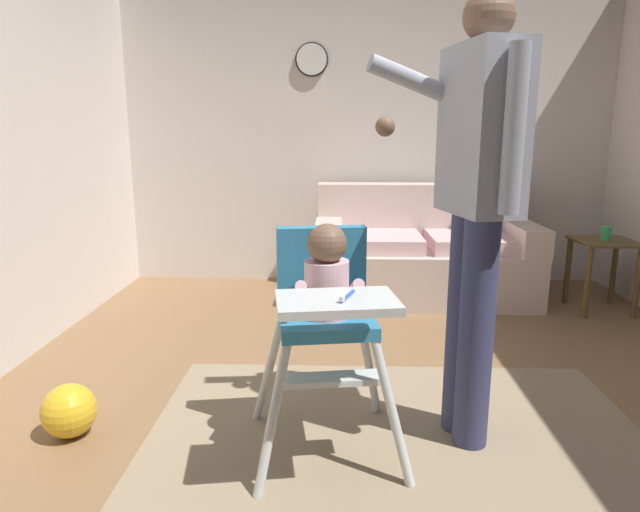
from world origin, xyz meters
TOP-DOWN VIEW (x-y plane):
  - ground at (0.00, 0.00)m, footprint 5.63×6.66m
  - wall_far at (0.00, 2.56)m, footprint 4.83×0.06m
  - area_rug at (0.02, -0.56)m, footprint 2.13×2.39m
  - couch at (0.43, 2.04)m, footprint 1.67×0.86m
  - high_chair at (-0.28, -0.19)m, footprint 0.69×0.79m
  - adult_standing at (0.30, -0.06)m, footprint 0.58×0.50m
  - toy_ball at (-1.37, -0.11)m, footprint 0.23×0.23m
  - side_table at (1.66, 1.70)m, footprint 0.40×0.40m
  - sippy_cup at (1.66, 1.70)m, footprint 0.07×0.07m
  - wall_clock at (-0.46, 2.52)m, footprint 0.27×0.04m

SIDE VIEW (x-z plane):
  - ground at x=0.00m, z-range -0.10..0.00m
  - area_rug at x=0.02m, z-range 0.00..0.01m
  - toy_ball at x=-1.37m, z-range 0.00..0.23m
  - couch at x=0.43m, z-range -0.10..0.76m
  - side_table at x=1.66m, z-range 0.12..0.64m
  - sippy_cup at x=1.66m, z-range 0.52..0.62m
  - high_chair at x=-0.28m, z-range 0.17..1.12m
  - adult_standing at x=0.30m, z-range 0.12..1.90m
  - wall_far at x=0.00m, z-range 0.00..2.51m
  - wall_clock at x=-0.46m, z-range 1.71..1.98m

